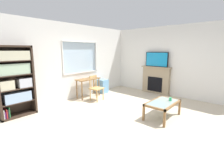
% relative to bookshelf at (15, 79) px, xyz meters
% --- Properties ---
extents(ground, '(6.39, 6.19, 0.02)m').
position_rel_bookshelf_xyz_m(ground, '(2.10, -2.35, -1.05)').
color(ground, beige).
extents(wall_back_with_window, '(5.39, 0.15, 2.74)m').
position_rel_bookshelf_xyz_m(wall_back_with_window, '(2.07, 0.24, 0.31)').
color(wall_back_with_window, white).
rests_on(wall_back_with_window, ground).
extents(wall_right, '(0.12, 5.39, 2.74)m').
position_rel_bookshelf_xyz_m(wall_right, '(4.86, -2.35, 0.33)').
color(wall_right, white).
rests_on(wall_right, ground).
extents(bookshelf, '(0.90, 0.38, 1.93)m').
position_rel_bookshelf_xyz_m(bookshelf, '(0.00, 0.00, 0.00)').
color(bookshelf, '#38281E').
rests_on(bookshelf, ground).
extents(desk_under_window, '(0.94, 0.41, 0.73)m').
position_rel_bookshelf_xyz_m(desk_under_window, '(2.45, -0.11, -0.45)').
color(desk_under_window, brown).
rests_on(desk_under_window, ground).
extents(wooden_chair, '(0.46, 0.45, 0.90)m').
position_rel_bookshelf_xyz_m(wooden_chair, '(2.37, -0.62, -0.58)').
color(wooden_chair, tan).
rests_on(wooden_chair, ground).
extents(plastic_drawer_unit, '(0.35, 0.40, 0.57)m').
position_rel_bookshelf_xyz_m(plastic_drawer_unit, '(3.27, -0.06, -0.76)').
color(plastic_drawer_unit, '#72ADDB').
rests_on(plastic_drawer_unit, ground).
extents(fireplace, '(0.26, 1.26, 1.13)m').
position_rel_bookshelf_xyz_m(fireplace, '(4.70, -1.79, -0.48)').
color(fireplace, tan).
rests_on(fireplace, ground).
extents(tv, '(0.06, 0.96, 0.60)m').
position_rel_bookshelf_xyz_m(tv, '(4.68, -1.79, 0.38)').
color(tv, black).
rests_on(tv, fireplace).
extents(coffee_table, '(1.06, 0.61, 0.44)m').
position_rel_bookshelf_xyz_m(coffee_table, '(2.56, -3.06, -0.67)').
color(coffee_table, '#8C9E99').
rests_on(coffee_table, ground).
extents(sippy_cup, '(0.07, 0.07, 0.09)m').
position_rel_bookshelf_xyz_m(sippy_cup, '(2.78, -3.17, -0.56)').
color(sippy_cup, '#33B770').
rests_on(sippy_cup, coffee_table).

